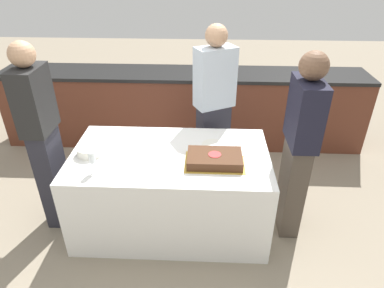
{
  "coord_description": "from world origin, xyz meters",
  "views": [
    {
      "loc": [
        0.29,
        -2.38,
        2.25
      ],
      "look_at": [
        0.18,
        0.0,
        0.84
      ],
      "focal_mm": 32.0,
      "sensor_mm": 36.0,
      "label": 1
    }
  ],
  "objects_px": {
    "cake": "(215,159)",
    "wine_glass": "(92,159)",
    "plate_stack": "(90,150)",
    "person_seated_left": "(43,138)",
    "person_cutting_cake": "(214,107)",
    "person_seated_right": "(299,147)"
  },
  "relations": [
    {
      "from": "person_seated_left",
      "to": "person_seated_right",
      "type": "bearing_deg",
      "value": -90.0
    },
    {
      "from": "plate_stack",
      "to": "person_seated_left",
      "type": "xyz_separation_m",
      "value": [
        -0.39,
        0.03,
        0.09
      ]
    },
    {
      "from": "person_seated_left",
      "to": "cake",
      "type": "bearing_deg",
      "value": -94.66
    },
    {
      "from": "person_cutting_cake",
      "to": "person_seated_right",
      "type": "bearing_deg",
      "value": 106.37
    },
    {
      "from": "person_seated_left",
      "to": "person_seated_right",
      "type": "relative_size",
      "value": 1.03
    },
    {
      "from": "wine_glass",
      "to": "person_seated_right",
      "type": "bearing_deg",
      "value": 10.11
    },
    {
      "from": "wine_glass",
      "to": "person_seated_left",
      "type": "distance_m",
      "value": 0.57
    },
    {
      "from": "plate_stack",
      "to": "person_cutting_cake",
      "type": "xyz_separation_m",
      "value": [
        1.02,
        0.72,
        0.08
      ]
    },
    {
      "from": "cake",
      "to": "wine_glass",
      "type": "distance_m",
      "value": 0.93
    },
    {
      "from": "plate_stack",
      "to": "person_seated_left",
      "type": "distance_m",
      "value": 0.4
    },
    {
      "from": "person_cutting_cake",
      "to": "person_seated_left",
      "type": "bearing_deg",
      "value": -2.18
    },
    {
      "from": "person_seated_left",
      "to": "person_seated_right",
      "type": "distance_m",
      "value": 2.08
    },
    {
      "from": "cake",
      "to": "person_seated_right",
      "type": "bearing_deg",
      "value": 9.66
    },
    {
      "from": "person_cutting_cake",
      "to": "person_seated_right",
      "type": "relative_size",
      "value": 1.03
    },
    {
      "from": "person_cutting_cake",
      "to": "person_seated_left",
      "type": "relative_size",
      "value": 1.0
    },
    {
      "from": "cake",
      "to": "person_seated_right",
      "type": "relative_size",
      "value": 0.29
    },
    {
      "from": "cake",
      "to": "plate_stack",
      "type": "relative_size",
      "value": 2.18
    },
    {
      "from": "cake",
      "to": "person_seated_left",
      "type": "height_order",
      "value": "person_seated_left"
    },
    {
      "from": "person_seated_left",
      "to": "person_seated_right",
      "type": "xyz_separation_m",
      "value": [
        2.08,
        0.0,
        -0.03
      ]
    },
    {
      "from": "person_cutting_cake",
      "to": "person_seated_left",
      "type": "distance_m",
      "value": 1.57
    },
    {
      "from": "cake",
      "to": "wine_glass",
      "type": "relative_size",
      "value": 2.67
    },
    {
      "from": "wine_glass",
      "to": "person_seated_right",
      "type": "height_order",
      "value": "person_seated_right"
    }
  ]
}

